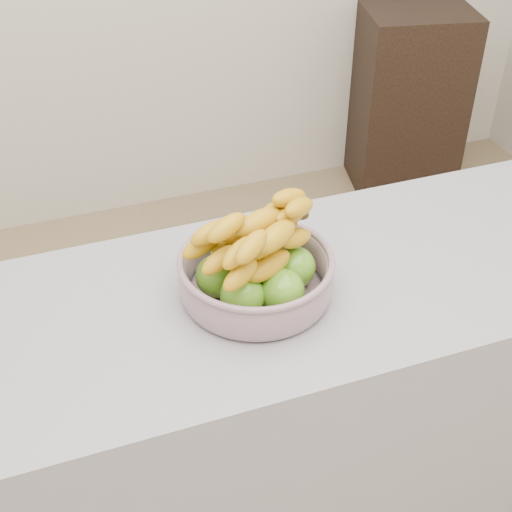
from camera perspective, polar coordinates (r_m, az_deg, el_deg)
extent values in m
cube|color=#96959D|center=(1.86, 1.22, -13.39)|extent=(2.00, 0.60, 0.90)
cube|color=black|center=(3.53, 12.07, 12.04)|extent=(0.55, 0.48, 0.86)
cylinder|color=#A4AFC5|center=(1.52, 0.00, -2.81)|extent=(0.28, 0.28, 0.01)
torus|color=#A4AFC5|center=(1.47, 0.00, -0.34)|extent=(0.33, 0.33, 0.02)
sphere|color=#599119|center=(1.44, 2.10, -2.79)|extent=(0.09, 0.09, 0.09)
sphere|color=#599119|center=(1.50, 3.06, -0.91)|extent=(0.09, 0.09, 0.09)
sphere|color=#599119|center=(1.55, 1.01, 0.51)|extent=(0.09, 0.09, 0.09)
sphere|color=#599119|center=(1.54, -1.97, 0.18)|extent=(0.09, 0.09, 0.09)
sphere|color=#599119|center=(1.48, -3.11, -1.61)|extent=(0.09, 0.09, 0.09)
sphere|color=#599119|center=(1.43, -1.10, -3.17)|extent=(0.09, 0.09, 0.09)
ellipsoid|color=gold|center=(1.42, 1.03, -0.77)|extent=(0.20, 0.14, 0.05)
ellipsoid|color=gold|center=(1.45, -0.33, 0.19)|extent=(0.21, 0.12, 0.05)
ellipsoid|color=gold|center=(1.48, -1.63, 1.12)|extent=(0.21, 0.10, 0.05)
ellipsoid|color=gold|center=(1.42, 0.74, 1.03)|extent=(0.20, 0.15, 0.05)
ellipsoid|color=gold|center=(1.45, -0.72, 2.04)|extent=(0.21, 0.08, 0.05)
ellipsoid|color=gold|center=(1.42, 0.20, 2.71)|extent=(0.21, 0.12, 0.05)
ellipsoid|color=gold|center=(1.39, 1.59, 1.56)|extent=(0.20, 0.16, 0.05)
cylinder|color=#382B12|center=(1.49, 3.66, 3.82)|extent=(0.03, 0.03, 0.04)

